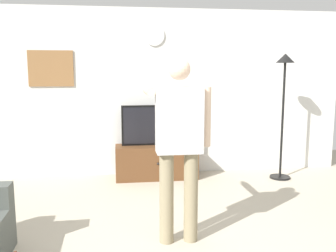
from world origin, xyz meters
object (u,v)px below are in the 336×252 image
television (156,125)px  framed_picture (51,68)px  wall_clock (154,35)px  floor_lamp (284,90)px  tv_stand (157,162)px  person_standing_nearer_lamp (179,139)px

television → framed_picture: (-1.62, 0.25, 0.89)m
wall_clock → floor_lamp: wall_clock is taller
television → floor_lamp: size_ratio=0.56×
tv_stand → wall_clock: wall_clock is taller
television → floor_lamp: floor_lamp is taller
tv_stand → floor_lamp: floor_lamp is taller
wall_clock → person_standing_nearer_lamp: (-0.00, -2.50, -1.22)m
television → framed_picture: framed_picture is taller
framed_picture → person_standing_nearer_lamp: bearing=-57.1°
tv_stand → wall_clock: (-0.00, 0.29, 2.00)m
television → wall_clock: bearing=90.0°
framed_picture → person_standing_nearer_lamp: (1.62, -2.51, -0.70)m
television → floor_lamp: bearing=-9.3°
wall_clock → framed_picture: 1.71m
tv_stand → television: bearing=90.0°
tv_stand → television: television is taller
tv_stand → person_standing_nearer_lamp: size_ratio=0.71×
television → person_standing_nearer_lamp: size_ratio=0.60×
television → wall_clock: size_ratio=3.36×
framed_picture → person_standing_nearer_lamp: size_ratio=0.38×
tv_stand → floor_lamp: 2.28m
television → person_standing_nearer_lamp: person_standing_nearer_lamp is taller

